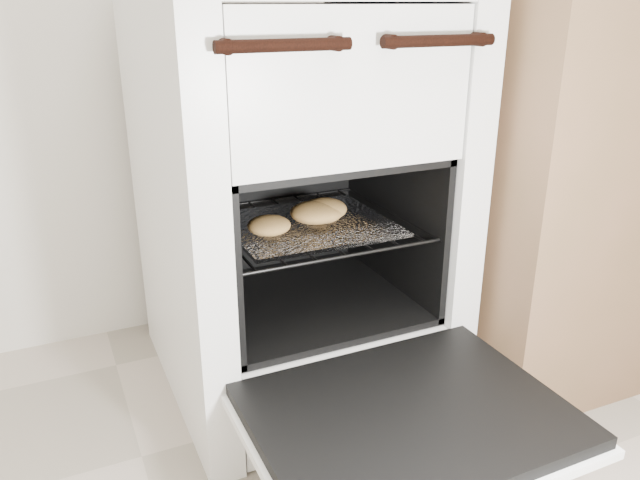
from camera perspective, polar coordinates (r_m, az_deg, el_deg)
The scene contains 6 objects.
stove at distance 1.30m, azimuth -2.50°, elevation 3.85°, with size 0.56×0.62×0.85m.
oven_door at distance 1.03m, azimuth 8.08°, elevation -15.87°, with size 0.50×0.39×0.04m.
oven_rack at distance 1.26m, azimuth -1.41°, elevation 1.44°, with size 0.41×0.39×0.01m.
foil_sheet at distance 1.24m, azimuth -1.07°, elevation 1.42°, with size 0.32×0.28×0.01m, color white.
baked_rolls at distance 1.23m, azimuth -0.86°, elevation 2.40°, with size 0.25×0.16×0.04m.
counter at distance 1.70m, azimuth 24.97°, elevation 8.99°, with size 1.01×0.67×1.01m, color brown.
Camera 1 is at (-0.42, 0.04, 0.80)m, focal length 35.00 mm.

